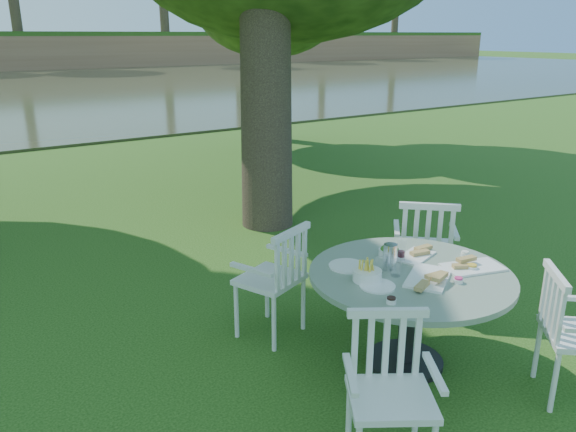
% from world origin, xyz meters
% --- Properties ---
extents(ground, '(140.00, 140.00, 0.00)m').
position_xyz_m(ground, '(0.00, 0.00, 0.00)').
color(ground, '#163B0C').
rests_on(ground, ground).
extents(table, '(1.43, 1.43, 0.73)m').
position_xyz_m(table, '(0.20, -1.05, 0.60)').
color(table, black).
rests_on(table, ground).
extents(chair_ne, '(0.68, 0.68, 0.99)m').
position_xyz_m(chair_ne, '(1.00, -0.45, 0.58)').
color(chair_ne, silver).
rests_on(chair_ne, ground).
extents(chair_nw, '(0.60, 0.58, 0.93)m').
position_xyz_m(chair_nw, '(-0.35, -0.20, 0.55)').
color(chair_nw, silver).
rests_on(chair_nw, ground).
extents(chair_sw, '(0.61, 0.60, 0.89)m').
position_xyz_m(chair_sw, '(-0.61, -1.68, 0.52)').
color(chair_sw, silver).
rests_on(chair_sw, ground).
extents(chair_se, '(0.61, 0.62, 0.89)m').
position_xyz_m(chair_se, '(0.76, -1.89, 0.52)').
color(chair_se, silver).
rests_on(chair_se, ground).
extents(tableware, '(1.14, 0.84, 0.19)m').
position_xyz_m(tableware, '(0.15, -0.99, 0.77)').
color(tableware, white).
rests_on(tableware, table).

